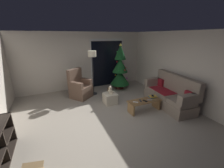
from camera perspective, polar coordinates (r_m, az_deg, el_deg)
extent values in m
plane|color=#9E9384|center=(4.27, -1.20, -14.42)|extent=(7.00, 7.00, 0.00)
cube|color=beige|center=(6.60, -11.60, 8.97)|extent=(5.72, 0.12, 2.50)
cube|color=beige|center=(5.46, 27.77, 5.14)|extent=(0.12, 6.00, 2.50)
cube|color=silver|center=(6.88, -1.98, 8.47)|extent=(1.60, 0.02, 2.20)
cube|color=black|center=(6.88, -1.92, 8.03)|extent=(1.50, 0.02, 2.10)
cube|color=gray|center=(5.39, 21.31, -6.29)|extent=(0.90, 1.95, 0.34)
cube|color=gray|center=(4.88, 26.09, -6.54)|extent=(0.72, 0.65, 0.14)
cube|color=gray|center=(5.29, 21.45, -3.97)|extent=(0.72, 0.65, 0.14)
cube|color=gray|center=(5.73, 17.53, -1.76)|extent=(0.72, 0.65, 0.14)
cube|color=gray|center=(5.37, 24.54, 0.19)|extent=(0.35, 1.91, 0.60)
cube|color=gray|center=(4.66, 28.75, -5.32)|extent=(0.77, 0.26, 0.28)
cube|color=gray|center=(5.87, 16.47, 0.99)|extent=(0.77, 0.26, 0.28)
cube|color=maroon|center=(5.42, 19.72, -2.30)|extent=(0.67, 0.94, 0.02)
cube|color=maroon|center=(4.88, 28.60, -4.27)|extent=(0.14, 0.33, 0.28)
cube|color=maroon|center=(5.83, 18.71, 0.65)|extent=(0.14, 0.33, 0.28)
cube|color=#9E7547|center=(4.59, 14.13, -7.35)|extent=(1.10, 0.05, 0.04)
cube|color=#9E7547|center=(4.66, 13.48, -6.92)|extent=(1.10, 0.05, 0.04)
cube|color=#9E7547|center=(4.72, 12.85, -6.51)|extent=(1.10, 0.05, 0.04)
cube|color=#9E7547|center=(4.78, 12.23, -6.11)|extent=(1.10, 0.05, 0.04)
cube|color=#9E7547|center=(4.85, 11.63, -5.72)|extent=(1.10, 0.05, 0.04)
cube|color=#9E7547|center=(4.55, 7.60, -9.83)|extent=(0.05, 0.36, 0.34)
cube|color=#9E7547|center=(5.09, 17.20, -7.34)|extent=(0.05, 0.36, 0.34)
cube|color=#333338|center=(4.62, 11.29, -6.56)|extent=(0.09, 0.16, 0.02)
cube|color=#ADADB2|center=(4.74, 14.79, -6.17)|extent=(0.16, 0.11, 0.02)
cube|color=black|center=(4.64, 13.09, -6.62)|extent=(0.09, 0.16, 0.02)
cube|color=silver|center=(4.50, 9.43, -7.15)|extent=(0.14, 0.14, 0.02)
cube|color=#285684|center=(4.98, 15.84, -4.98)|extent=(0.22, 0.21, 0.03)
cube|color=#B79333|center=(4.95, 16.05, -4.74)|extent=(0.26, 0.23, 0.03)
cube|color=black|center=(4.95, 15.94, -4.48)|extent=(0.14, 0.16, 0.01)
cylinder|color=#4C1E19|center=(6.65, 3.11, -1.33)|extent=(0.36, 0.36, 0.10)
cylinder|color=brown|center=(6.61, 3.13, -0.44)|extent=(0.08, 0.08, 0.12)
cone|color=#14471E|center=(6.50, 3.19, 2.66)|extent=(0.86, 0.86, 0.62)
cone|color=#14471E|center=(6.36, 3.28, 7.57)|extent=(0.68, 0.68, 0.62)
cone|color=#14471E|center=(6.27, 3.38, 12.66)|extent=(0.51, 0.51, 0.62)
sphere|color=#B233A5|center=(6.57, 4.49, 8.22)|extent=(0.06, 0.06, 0.06)
sphere|color=#B233A5|center=(6.28, 5.95, 2.38)|extent=(0.06, 0.06, 0.06)
sphere|color=red|center=(6.55, 5.45, 6.47)|extent=(0.06, 0.06, 0.06)
sphere|color=gold|center=(6.80, 1.41, 3.52)|extent=(0.06, 0.06, 0.06)
sphere|color=red|center=(6.19, 5.16, 5.54)|extent=(0.06, 0.06, 0.06)
sphere|color=white|center=(6.40, 2.50, 12.29)|extent=(0.06, 0.06, 0.06)
sphere|color=red|center=(6.16, 1.98, 8.87)|extent=(0.06, 0.06, 0.06)
sphere|color=#1E8C33|center=(6.11, 2.76, 5.26)|extent=(0.06, 0.06, 0.06)
sphere|color=#1E8C33|center=(6.29, 2.09, 12.73)|extent=(0.06, 0.06, 0.06)
cone|color=#EAD14C|center=(6.25, 3.44, 15.53)|extent=(0.14, 0.14, 0.12)
cube|color=brown|center=(5.79, -12.15, -3.77)|extent=(0.96, 0.96, 0.31)
cube|color=brown|center=(5.71, -12.31, -1.50)|extent=(0.96, 0.96, 0.18)
cube|color=brown|center=(5.75, -14.68, 2.78)|extent=(0.63, 0.55, 0.64)
cube|color=brown|center=(5.83, -10.57, 1.16)|extent=(0.47, 0.54, 0.22)
cube|color=brown|center=(5.43, -14.15, -0.46)|extent=(0.47, 0.54, 0.22)
cylinder|color=#2D2D30|center=(6.09, -7.26, -3.80)|extent=(0.28, 0.28, 0.02)
cylinder|color=#2D2D30|center=(5.83, -7.57, 3.35)|extent=(0.03, 0.03, 1.55)
cylinder|color=beige|center=(5.66, -7.96, 11.91)|extent=(0.32, 0.32, 0.22)
cube|color=black|center=(4.15, -37.27, -13.97)|extent=(0.40, 0.04, 0.73)
cube|color=beige|center=(5.17, -0.77, -5.74)|extent=(0.44, 0.44, 0.38)
cylinder|color=beige|center=(5.10, 0.07, -3.38)|extent=(0.12, 0.13, 0.06)
cylinder|color=beige|center=(5.02, -0.43, -3.77)|extent=(0.12, 0.13, 0.06)
sphere|color=beige|center=(5.06, -0.79, -2.75)|extent=(0.15, 0.15, 0.15)
sphere|color=beige|center=(5.01, -0.80, -1.49)|extent=(0.11, 0.11, 0.11)
sphere|color=#F4E5C1|center=(5.00, -0.29, -1.69)|extent=(0.04, 0.04, 0.04)
sphere|color=beige|center=(5.03, -0.60, -0.86)|extent=(0.04, 0.04, 0.04)
sphere|color=beige|center=(4.97, -1.00, -1.12)|extent=(0.04, 0.04, 0.04)
sphere|color=beige|center=(5.10, -0.23, -2.42)|extent=(0.06, 0.06, 0.06)
sphere|color=beige|center=(4.99, -0.96, -2.96)|extent=(0.06, 0.06, 0.06)
cylinder|color=brown|center=(6.05, -0.59, -3.60)|extent=(0.08, 0.12, 0.06)
cylinder|color=brown|center=(6.00, -1.41, -3.79)|extent=(0.08, 0.12, 0.06)
sphere|color=brown|center=(6.05, -1.29, -2.92)|extent=(0.15, 0.15, 0.15)
sphere|color=brown|center=(6.00, -1.30, -1.86)|extent=(0.11, 0.11, 0.11)
sphere|color=#A37A51|center=(5.97, -1.06, -2.10)|extent=(0.04, 0.04, 0.04)
sphere|color=brown|center=(6.00, -0.99, -1.38)|extent=(0.04, 0.04, 0.04)
sphere|color=brown|center=(5.97, -1.62, -1.51)|extent=(0.04, 0.04, 0.04)
sphere|color=brown|center=(6.06, -0.62, -2.76)|extent=(0.06, 0.06, 0.06)
sphere|color=brown|center=(5.99, -1.78, -3.02)|extent=(0.06, 0.06, 0.06)
cube|color=tan|center=(2.97, -29.08, -26.48)|extent=(0.34, 0.16, 0.06)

